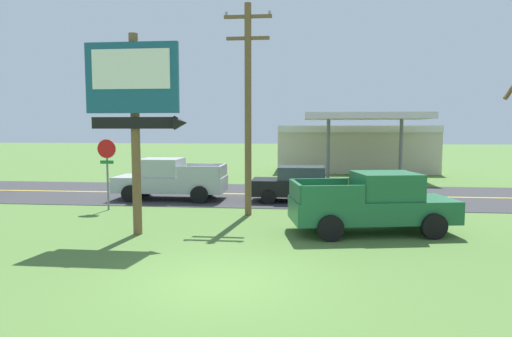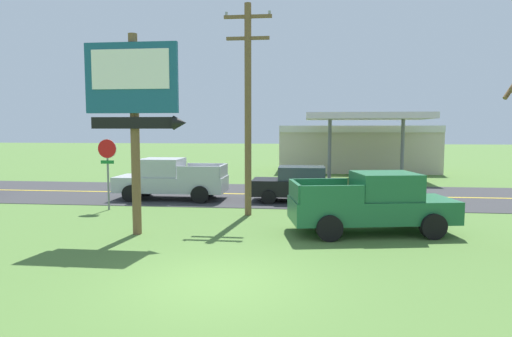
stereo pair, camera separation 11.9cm
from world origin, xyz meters
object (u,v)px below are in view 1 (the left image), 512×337
Objects in this scene: stop_sign at (107,161)px; motel_sign at (135,99)px; pickup_green_parked_on_lawn at (374,203)px; utility_pole at (248,104)px; car_black_near_lane at (299,184)px; gas_station at (354,147)px; pickup_silver_on_road at (169,179)px.

motel_sign is at bearing -55.06° from stop_sign.
motel_sign is 8.28m from pickup_green_parked_on_lawn.
pickup_green_parked_on_lawn is at bearing -29.36° from utility_pole.
utility_pole is (3.07, 3.64, 0.02)m from motel_sign.
car_black_near_lane is at bearing 20.41° from stop_sign.
gas_station is (6.25, 18.97, -2.38)m from utility_pole.
motel_sign is 7.83m from pickup_silver_on_road.
pickup_silver_on_road is at bearing 145.83° from pickup_green_parked_on_lawn.
car_black_near_lane is at bearing 0.00° from pickup_silver_on_road.
motel_sign is 0.78× the size of utility_pole.
gas_station is 18.80m from pickup_silver_on_road.
pickup_green_parked_on_lawn is (-1.84, -21.45, -0.98)m from gas_station.
pickup_silver_on_road is at bearing 99.04° from motel_sign.
motel_sign is 5.46m from stop_sign.
stop_sign is (-2.84, 4.07, -2.27)m from motel_sign.
stop_sign reaches higher than car_black_near_lane.
motel_sign reaches higher than gas_station.
motel_sign is 4.76m from utility_pole.
utility_pole is at bearing -4.18° from stop_sign.
car_black_near_lane is (1.94, 3.36, -3.49)m from utility_pole.
motel_sign is 1.15× the size of pickup_green_parked_on_lawn.
stop_sign is 22.17m from gas_station.
stop_sign is 0.57× the size of pickup_silver_on_road.
utility_pole is at bearing 150.64° from pickup_green_parked_on_lawn.
pickup_silver_on_road reaches higher than car_black_near_lane.
stop_sign is 3.56m from pickup_silver_on_road.
gas_station is 2.86× the size of car_black_near_lane.
gas_station is at bearing 74.58° from car_black_near_lane.
pickup_green_parked_on_lawn and pickup_silver_on_road have the same top height.
gas_station is 2.31× the size of pickup_silver_on_road.
motel_sign is 9.28m from car_black_near_lane.
pickup_silver_on_road is 6.13m from car_black_near_lane.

